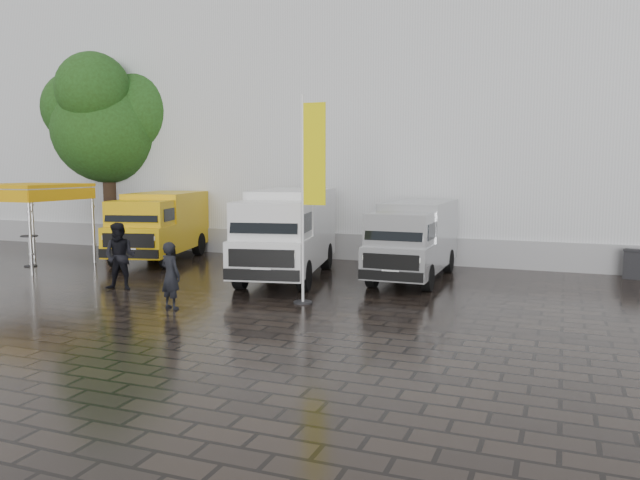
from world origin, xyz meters
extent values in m
plane|color=black|center=(0.00, 0.00, 0.00)|extent=(120.00, 120.00, 0.00)
cube|color=silver|center=(2.00, 16.00, 6.00)|extent=(44.00, 16.00, 12.00)
cube|color=gray|center=(2.00, 7.95, 0.50)|extent=(44.00, 0.15, 1.00)
cylinder|color=silver|center=(-12.70, 3.76, 1.40)|extent=(0.10, 0.10, 2.80)
cylinder|color=silver|center=(-9.75, 3.76, 1.40)|extent=(0.10, 0.10, 2.80)
cylinder|color=silver|center=(-9.75, 0.81, 1.40)|extent=(0.10, 0.10, 2.80)
cube|color=#DF9C0B|center=(-11.22, 2.28, 2.90)|extent=(3.15, 3.15, 0.12)
cylinder|color=black|center=(0.22, 0.16, 0.02)|extent=(0.50, 0.50, 0.04)
cylinder|color=white|center=(0.22, 0.16, 2.68)|extent=(0.07, 0.07, 5.37)
cube|color=yellow|center=(0.55, 0.16, 3.86)|extent=(0.60, 0.03, 2.58)
cylinder|color=black|center=(-12.44, 7.97, 2.19)|extent=(0.61, 0.61, 4.39)
sphere|color=#1E3912|center=(-12.44, 7.97, 5.26)|extent=(4.83, 4.83, 4.83)
sphere|color=#1E3912|center=(-13.04, 8.87, 7.24)|extent=(2.85, 2.85, 2.85)
cylinder|color=black|center=(-11.30, 2.23, 0.56)|extent=(0.60, 0.60, 1.11)
cube|color=black|center=(8.65, 7.36, 0.48)|extent=(0.69, 0.69, 0.95)
imported|color=black|center=(-2.60, -1.66, 0.85)|extent=(0.70, 0.55, 1.69)
imported|color=black|center=(-5.40, -0.12, 0.98)|extent=(1.11, 0.96, 1.95)
camera|label=1|loc=(6.48, -14.61, 3.52)|focal=35.00mm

